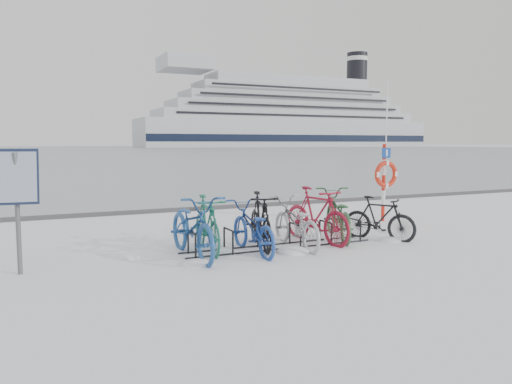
{
  "coord_description": "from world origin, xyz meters",
  "views": [
    {
      "loc": [
        -4.52,
        -8.61,
        2.06
      ],
      "look_at": [
        -0.23,
        0.6,
        1.06
      ],
      "focal_mm": 35.0,
      "sensor_mm": 36.0,
      "label": 1
    }
  ],
  "objects_px": {
    "lifebuoy_station": "(385,174)",
    "cruise_ferry": "(287,120)",
    "info_board": "(16,184)",
    "bike_rack": "(279,238)"
  },
  "relations": [
    {
      "from": "bike_rack",
      "to": "cruise_ferry",
      "type": "height_order",
      "value": "cruise_ferry"
    },
    {
      "from": "bike_rack",
      "to": "cruise_ferry",
      "type": "relative_size",
      "value": 0.03
    },
    {
      "from": "info_board",
      "to": "cruise_ferry",
      "type": "bearing_deg",
      "value": 67.08
    },
    {
      "from": "bike_rack",
      "to": "lifebuoy_station",
      "type": "distance_m",
      "value": 4.52
    },
    {
      "from": "lifebuoy_station",
      "to": "cruise_ferry",
      "type": "height_order",
      "value": "cruise_ferry"
    },
    {
      "from": "info_board",
      "to": "lifebuoy_station",
      "type": "height_order",
      "value": "lifebuoy_station"
    },
    {
      "from": "info_board",
      "to": "cruise_ferry",
      "type": "distance_m",
      "value": 239.07
    },
    {
      "from": "info_board",
      "to": "cruise_ferry",
      "type": "xyz_separation_m",
      "value": [
        117.86,
        207.66,
        11.73
      ]
    },
    {
      "from": "lifebuoy_station",
      "to": "info_board",
      "type": "bearing_deg",
      "value": -168.16
    },
    {
      "from": "lifebuoy_station",
      "to": "cruise_ferry",
      "type": "distance_m",
      "value": 233.32
    }
  ]
}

